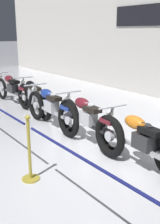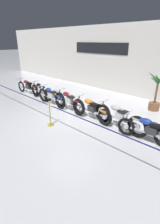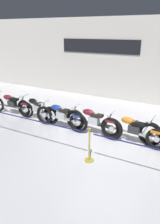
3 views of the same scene
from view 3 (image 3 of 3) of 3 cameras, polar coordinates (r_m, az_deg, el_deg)
ground_plane at (r=7.31m, az=6.46°, el=-8.58°), size 120.00×120.00×0.00m
back_wall at (r=11.42m, az=16.89°, el=12.48°), size 28.00×0.29×4.20m
motorcycle_maroon_0 at (r=10.12m, az=-17.50°, el=1.91°), size 2.37×0.62×0.93m
motorcycle_black_1 at (r=9.25m, az=-11.28°, el=0.69°), size 2.28×0.62×0.94m
motorcycle_blue_2 at (r=8.33m, az=-5.14°, el=-1.15°), size 2.32×0.62×0.96m
motorcycle_maroon_3 at (r=7.80m, az=3.29°, el=-2.61°), size 2.29×0.62×0.98m
motorcycle_orange_4 at (r=7.40m, az=13.48°, el=-4.68°), size 2.32×0.62×0.94m
stanchion_far_left at (r=6.80m, az=-8.65°, el=-3.89°), size 12.30×0.28×1.05m
stanchion_mid_left at (r=6.30m, az=2.44°, el=-9.85°), size 0.28×0.28×1.05m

